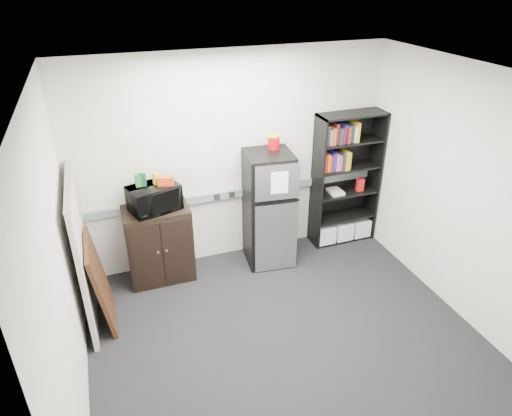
% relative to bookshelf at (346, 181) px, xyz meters
% --- Properties ---
extents(floor, '(4.00, 4.00, 0.00)m').
position_rel_bookshelf_xyz_m(floor, '(-1.53, -1.57, -0.91)').
color(floor, black).
rests_on(floor, ground).
extents(wall_back, '(4.00, 0.02, 2.70)m').
position_rel_bookshelf_xyz_m(wall_back, '(-1.53, 0.18, 0.44)').
color(wall_back, silver).
rests_on(wall_back, floor).
extents(wall_right, '(0.02, 3.50, 2.70)m').
position_rel_bookshelf_xyz_m(wall_right, '(0.47, -1.57, 0.44)').
color(wall_right, silver).
rests_on(wall_right, floor).
extents(wall_left, '(0.02, 3.50, 2.70)m').
position_rel_bookshelf_xyz_m(wall_left, '(-3.53, -1.57, 0.44)').
color(wall_left, silver).
rests_on(wall_left, floor).
extents(ceiling, '(4.00, 3.50, 0.02)m').
position_rel_bookshelf_xyz_m(ceiling, '(-1.53, -1.57, 1.79)').
color(ceiling, white).
rests_on(ceiling, wall_back).
extents(electrical_raceway, '(3.92, 0.05, 0.10)m').
position_rel_bookshelf_xyz_m(electrical_raceway, '(-1.53, 0.15, -0.01)').
color(electrical_raceway, slate).
rests_on(electrical_raceway, wall_back).
extents(wall_note, '(0.14, 0.00, 0.10)m').
position_rel_bookshelf_xyz_m(wall_note, '(-1.88, 0.18, 0.64)').
color(wall_note, white).
rests_on(wall_note, wall_back).
extents(bookshelf, '(0.90, 0.34, 1.85)m').
position_rel_bookshelf_xyz_m(bookshelf, '(0.00, 0.00, 0.00)').
color(bookshelf, black).
rests_on(bookshelf, floor).
extents(cubicle_partition, '(0.06, 1.30, 1.62)m').
position_rel_bookshelf_xyz_m(cubicle_partition, '(-3.43, -0.49, -0.10)').
color(cubicle_partition, '#ACA698').
rests_on(cubicle_partition, floor).
extents(cabinet, '(0.77, 0.51, 0.97)m').
position_rel_bookshelf_xyz_m(cabinet, '(-2.58, -0.06, -0.43)').
color(cabinet, black).
rests_on(cabinet, floor).
extents(microwave, '(0.64, 0.53, 0.31)m').
position_rel_bookshelf_xyz_m(microwave, '(-2.58, -0.08, 0.21)').
color(microwave, black).
rests_on(microwave, cabinet).
extents(snack_box_a, '(0.08, 0.06, 0.15)m').
position_rel_bookshelf_xyz_m(snack_box_a, '(-2.73, -0.05, 0.44)').
color(snack_box_a, '#1A5C24').
rests_on(snack_box_a, microwave).
extents(snack_box_b, '(0.08, 0.07, 0.15)m').
position_rel_bookshelf_xyz_m(snack_box_b, '(-2.68, -0.05, 0.44)').
color(snack_box_b, '#0D3C1E').
rests_on(snack_box_b, microwave).
extents(snack_box_c, '(0.08, 0.07, 0.14)m').
position_rel_bookshelf_xyz_m(snack_box_c, '(-2.53, -0.05, 0.43)').
color(snack_box_c, gold).
rests_on(snack_box_c, microwave).
extents(snack_bag, '(0.20, 0.14, 0.10)m').
position_rel_bookshelf_xyz_m(snack_bag, '(-2.43, -0.10, 0.41)').
color(snack_bag, '#BA3612').
rests_on(snack_bag, microwave).
extents(refrigerator, '(0.62, 0.65, 1.51)m').
position_rel_bookshelf_xyz_m(refrigerator, '(-1.18, -0.14, -0.16)').
color(refrigerator, black).
rests_on(refrigerator, floor).
extents(coffee_can, '(0.15, 0.15, 0.20)m').
position_rel_bookshelf_xyz_m(coffee_can, '(-1.07, -0.02, 0.70)').
color(coffee_can, '#AA070C').
rests_on(coffee_can, refrigerator).
extents(framed_poster, '(0.18, 0.77, 0.99)m').
position_rel_bookshelf_xyz_m(framed_poster, '(-3.30, -0.63, -0.41)').
color(framed_poster, black).
rests_on(framed_poster, floor).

